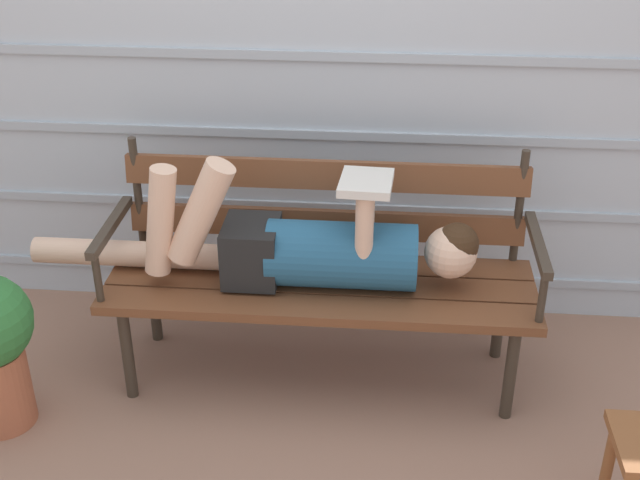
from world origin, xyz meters
TOP-DOWN VIEW (x-y plane):
  - ground_plane at (0.00, 0.00)m, footprint 12.00×12.00m
  - house_siding at (0.00, 0.61)m, footprint 4.93×0.08m
  - park_bench at (-0.00, 0.13)m, footprint 1.59×0.50m
  - reclining_person at (-0.05, 0.06)m, footprint 1.67×0.26m

SIDE VIEW (x-z plane):
  - ground_plane at x=0.00m, z-range 0.00..0.00m
  - park_bench at x=0.00m, z-range 0.03..0.91m
  - reclining_person at x=-0.05m, z-range 0.32..0.83m
  - house_siding at x=0.00m, z-range 0.00..2.26m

